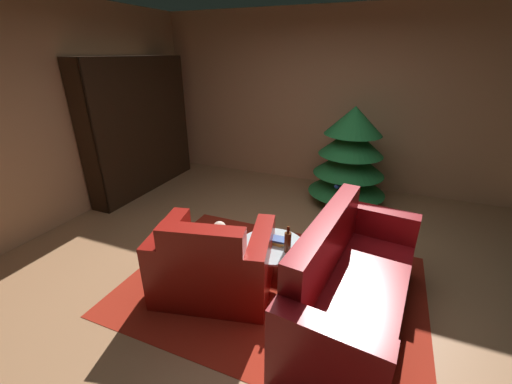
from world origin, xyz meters
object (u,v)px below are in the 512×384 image
armchair_red (213,264)px  decorated_tree (350,157)px  coffee_table (272,249)px  bookshelf_unit (146,127)px  book_stack_on_table (275,240)px  couch_red (350,289)px  bottle_on_table (288,242)px

armchair_red → decorated_tree: bearing=71.0°
decorated_tree → coffee_table: bearing=-100.4°
bookshelf_unit → book_stack_on_table: bookshelf_unit is taller
decorated_tree → book_stack_on_table: bearing=-100.3°
couch_red → bottle_on_table: couch_red is taller
book_stack_on_table → decorated_tree: 2.15m
bottle_on_table → armchair_red: bearing=-156.5°
book_stack_on_table → bottle_on_table: 0.19m
couch_red → book_stack_on_table: couch_red is taller
bottle_on_table → book_stack_on_table: bearing=147.7°
coffee_table → book_stack_on_table: bearing=77.1°
bookshelf_unit → couch_red: bookshelf_unit is taller
bookshelf_unit → couch_red: size_ratio=1.09×
bottle_on_table → decorated_tree: size_ratio=0.18×
bookshelf_unit → decorated_tree: (3.11, 0.51, -0.27)m
couch_red → bottle_on_table: (-0.58, 0.15, 0.22)m
bookshelf_unit → book_stack_on_table: bearing=-30.1°
bookshelf_unit → bottle_on_table: size_ratio=7.91×
armchair_red → bookshelf_unit: bearing=139.4°
bookshelf_unit → armchair_red: bearing=-40.6°
armchair_red → couch_red: (1.19, 0.12, 0.01)m
couch_red → coffee_table: size_ratio=3.03×
bookshelf_unit → coffee_table: 3.22m
bookshelf_unit → decorated_tree: bookshelf_unit is taller
bookshelf_unit → book_stack_on_table: 3.20m
bottle_on_table → decorated_tree: 2.21m
armchair_red → coffee_table: (0.45, 0.32, 0.08)m
coffee_table → book_stack_on_table: (0.01, 0.04, 0.07)m
couch_red → armchair_red: bearing=-174.4°
bookshelf_unit → book_stack_on_table: (2.73, -1.58, -0.52)m
armchair_red → decorated_tree: size_ratio=0.83×
coffee_table → decorated_tree: (0.39, 2.14, 0.33)m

